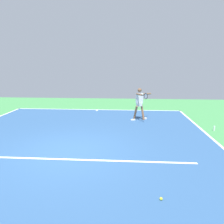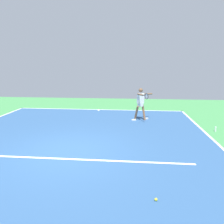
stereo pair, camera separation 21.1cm
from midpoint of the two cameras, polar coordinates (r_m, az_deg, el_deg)
ground_plane at (r=7.33m, az=-12.36°, el=-10.56°), size 23.41×23.41×0.00m
court_surface at (r=7.33m, az=-12.37°, el=-10.54°), size 10.75×13.87×0.00m
court_line_baseline_near at (r=13.79m, az=-4.44°, el=0.65°), size 10.75×0.10×0.01m
court_line_service at (r=6.83m, az=-13.73°, el=-12.39°), size 8.06×0.10×0.01m
court_line_centre_mark at (r=13.59m, az=-4.56°, el=0.47°), size 0.10×0.30×0.01m
tennis_player at (r=11.06m, az=7.03°, el=2.71°), size 1.08×1.35×1.71m
tennis_ball_by_sideline at (r=4.98m, az=11.95°, el=-22.12°), size 0.07×0.07×0.07m
water_bottle at (r=10.33m, az=25.55°, el=-4.04°), size 0.07×0.07×0.22m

